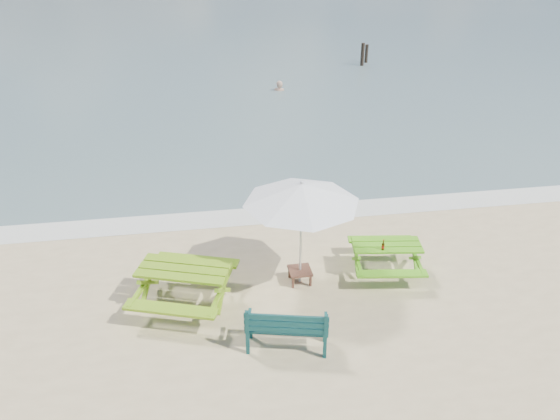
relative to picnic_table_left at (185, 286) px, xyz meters
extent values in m
cube|color=silver|center=(2.36, 3.32, -0.39)|extent=(22.00, 0.90, 0.01)
cube|color=#6E9A17|center=(0.00, 0.00, 0.40)|extent=(1.90, 1.33, 0.05)
cube|color=#6E9A17|center=(0.26, 0.77, 0.08)|extent=(1.74, 0.84, 0.05)
cube|color=#6E9A17|center=(-0.26, -0.77, 0.08)|extent=(1.74, 0.84, 0.05)
cube|color=#6E9A17|center=(0.00, 0.00, -0.03)|extent=(1.85, 1.45, 0.74)
cube|color=#55A619|center=(4.23, 0.45, 0.26)|extent=(1.51, 0.86, 0.04)
cube|color=#55A619|center=(4.32, 1.12, 0.00)|extent=(1.45, 0.45, 0.04)
cube|color=#55A619|center=(4.14, -0.21, 0.00)|extent=(1.45, 0.45, 0.04)
cube|color=#55A619|center=(4.23, 0.45, -0.09)|extent=(1.44, 0.98, 0.61)
cube|color=#0D3939|center=(1.76, -1.54, 0.05)|extent=(1.50, 0.75, 0.04)
cube|color=#0D3939|center=(1.71, -1.76, 0.30)|extent=(1.41, 0.37, 0.37)
cube|color=#0D3939|center=(1.76, -1.54, -0.17)|extent=(1.41, 0.78, 0.45)
cube|color=brown|center=(2.35, 0.35, -0.12)|extent=(0.47, 0.47, 0.05)
cube|color=brown|center=(2.35, 0.35, -0.27)|extent=(0.42, 0.42, 0.26)
cylinder|color=silver|center=(2.35, 0.35, 0.71)|extent=(0.05, 0.05, 2.21)
cone|color=white|center=(2.35, 0.35, 1.68)|extent=(2.36, 2.36, 0.42)
cylinder|color=brown|center=(4.07, 0.25, 0.36)|extent=(0.06, 0.06, 0.14)
cylinder|color=brown|center=(4.07, 0.25, 0.49)|extent=(0.02, 0.02, 0.07)
cylinder|color=#A41912|center=(4.07, 0.25, 0.36)|extent=(0.06, 0.06, 0.06)
imported|color=tan|center=(4.13, 14.59, -0.79)|extent=(0.69, 0.56, 1.65)
cylinder|color=black|center=(9.03, 18.43, 0.07)|extent=(0.18, 0.18, 1.34)
cylinder|color=black|center=(9.43, 19.03, -0.03)|extent=(0.16, 0.16, 1.13)
camera|label=1|loc=(0.49, -8.84, 6.35)|focal=35.00mm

